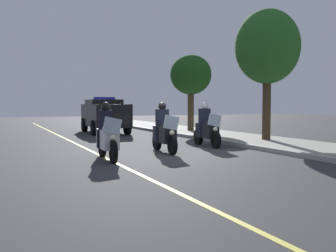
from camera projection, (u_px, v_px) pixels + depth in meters
name	position (u px, v px, depth m)	size (l,w,h in m)	color
ground_plane	(172.00, 153.00, 13.44)	(80.00, 80.00, 0.00)	#333335
curb_strip	(252.00, 147.00, 14.75)	(48.00, 0.24, 0.15)	#9E9B93
sidewalk_strip	(293.00, 145.00, 15.52)	(48.00, 3.60, 0.10)	gray
lane_stripe_center	(103.00, 157.00, 12.49)	(48.00, 0.12, 0.01)	#E0D14C
police_motorcycle_lead_left	(107.00, 136.00, 11.83)	(2.14, 0.59, 1.72)	black
police_motorcycle_lead_right	(164.00, 132.00, 13.66)	(2.14, 0.59, 1.72)	black
police_motorcycle_trailing	(207.00, 129.00, 15.56)	(2.14, 0.59, 1.72)	black
police_suv	(105.00, 114.00, 22.72)	(4.98, 2.25, 2.05)	black
cyclist_background	(112.00, 115.00, 28.60)	(1.76, 0.33, 1.69)	black
tree_mid_block	(267.00, 47.00, 17.28)	(2.80, 2.80, 5.66)	#42301E
tree_far_back	(191.00, 75.00, 23.34)	(2.41, 2.41, 4.44)	#4C3823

